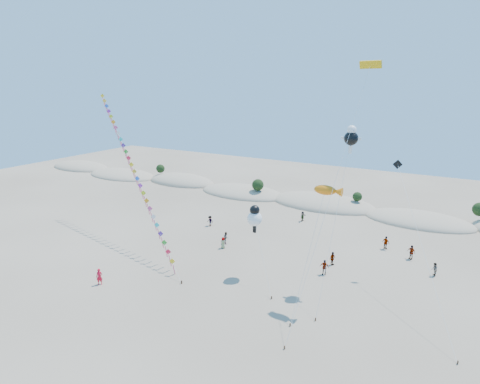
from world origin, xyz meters
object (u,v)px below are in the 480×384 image
Objects in this scene: parafoil_kite at (369,71)px; flyer_foreground at (99,277)px; fish_kite at (328,191)px; kite_train at (132,166)px.

parafoil_kite is 34.21m from flyer_foreground.
kite_train is at bearing 172.70° from fish_kite.
parafoil_kite is 12.74× the size of flyer_foreground.
fish_kite is at bearing -111.60° from parafoil_kite.
kite_train is 28.49m from fish_kite.
fish_kite is at bearing -12.35° from flyer_foreground.
fish_kite is 6.53× the size of flyer_foreground.
fish_kite reaches higher than flyer_foreground.
parafoil_kite reaches higher than fish_kite.
fish_kite is 0.51× the size of parafoil_kite.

